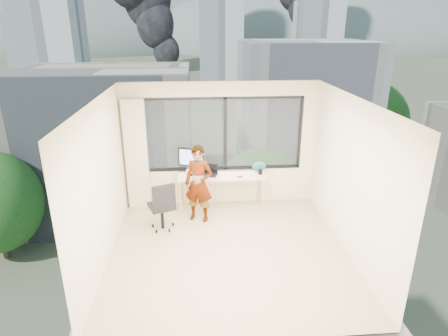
{
  "coord_description": "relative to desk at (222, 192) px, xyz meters",
  "views": [
    {
      "loc": [
        -0.5,
        -5.59,
        3.64
      ],
      "look_at": [
        0.0,
        1.0,
        1.15
      ],
      "focal_mm": 30.57,
      "sensor_mm": 36.0,
      "label": 1
    }
  ],
  "objects": [
    {
      "name": "cellphone",
      "position": [
        0.36,
        -0.15,
        0.38
      ],
      "size": [
        0.11,
        0.05,
        0.01
      ],
      "primitive_type": "cube",
      "rotation": [
        0.0,
        0.0,
        0.0
      ],
      "color": "black",
      "rests_on": "desk"
    },
    {
      "name": "far_tower_d",
      "position": [
        -60.0,
        148.34,
        -3.38
      ],
      "size": [
        16.0,
        14.0,
        22.0
      ],
      "primitive_type": "cube",
      "color": "silver",
      "rests_on": "exterior_ground"
    },
    {
      "name": "laptop",
      "position": [
        -0.25,
        -0.0,
        0.47
      ],
      "size": [
        0.39,
        0.4,
        0.2
      ],
      "primitive_type": null,
      "rotation": [
        0.0,
        0.0,
        -0.31
      ],
      "color": "black",
      "rests_on": "desk"
    },
    {
      "name": "hill_b",
      "position": [
        100.0,
        318.34,
        -14.38
      ],
      "size": [
        300.0,
        220.0,
        96.0
      ],
      "primitive_type": "ellipsoid",
      "color": "slate",
      "rests_on": "exterior_ground"
    },
    {
      "name": "game_console",
      "position": [
        -0.57,
        0.2,
        0.41
      ],
      "size": [
        0.32,
        0.28,
        0.07
      ],
      "primitive_type": "cube",
      "rotation": [
        0.0,
        0.0,
        -0.1
      ],
      "color": "white",
      "rests_on": "desk"
    },
    {
      "name": "near_bldg_b",
      "position": [
        12.0,
        36.34,
        -6.38
      ],
      "size": [
        14.0,
        13.0,
        16.0
      ],
      "primitive_type": "cube",
      "color": "white",
      "rests_on": "exterior_ground"
    },
    {
      "name": "handbag",
      "position": [
        0.8,
        0.15,
        0.48
      ],
      "size": [
        0.29,
        0.15,
        0.22
      ],
      "primitive_type": "ellipsoid",
      "rotation": [
        0.0,
        0.0,
        -0.03
      ],
      "color": "#0D4C4F",
      "rests_on": "desk"
    },
    {
      "name": "chair",
      "position": [
        -1.18,
        -0.77,
        0.12
      ],
      "size": [
        0.65,
        0.65,
        0.99
      ],
      "primitive_type": null,
      "rotation": [
        0.0,
        0.0,
        0.37
      ],
      "color": "black",
      "rests_on": "floor"
    },
    {
      "name": "desk",
      "position": [
        0.0,
        0.0,
        0.0
      ],
      "size": [
        1.8,
        0.6,
        0.75
      ],
      "primitive_type": "cube",
      "color": "tan",
      "rests_on": "floor"
    },
    {
      "name": "ceiling",
      "position": [
        0.0,
        -1.66,
        2.23
      ],
      "size": [
        4.0,
        4.0,
        0.01
      ],
      "primitive_type": "cube",
      "color": "white",
      "rests_on": "ground"
    },
    {
      "name": "curtain",
      "position": [
        -1.72,
        0.22,
        0.77
      ],
      "size": [
        0.45,
        0.14,
        2.3
      ],
      "primitive_type": "cube",
      "color": "#F8EEC2",
      "rests_on": "floor"
    },
    {
      "name": "person",
      "position": [
        -0.47,
        -0.47,
        0.39
      ],
      "size": [
        0.64,
        0.53,
        1.52
      ],
      "primitive_type": "imported",
      "rotation": [
        0.0,
        0.0,
        -0.33
      ],
      "color": "#2D2D33",
      "rests_on": "floor"
    },
    {
      "name": "floor",
      "position": [
        0.0,
        -1.66,
        -0.38
      ],
      "size": [
        4.0,
        4.0,
        0.01
      ],
      "primitive_type": "cube",
      "color": "tan",
      "rests_on": "ground"
    },
    {
      "name": "far_tower_a",
      "position": [
        -35.0,
        93.34,
        -0.38
      ],
      "size": [
        14.0,
        14.0,
        28.0
      ],
      "primitive_type": "cube",
      "color": "silver",
      "rests_on": "exterior_ground"
    },
    {
      "name": "near_bldg_a",
      "position": [
        -9.0,
        28.34,
        -7.38
      ],
      "size": [
        16.0,
        12.0,
        14.0
      ],
      "primitive_type": "cube",
      "color": "beige",
      "rests_on": "exterior_ground"
    },
    {
      "name": "tree_c",
      "position": [
        22.0,
        38.34,
        -9.38
      ],
      "size": [
        8.4,
        8.4,
        10.0
      ],
      "primitive_type": null,
      "color": "#1B511C",
      "rests_on": "exterior_ground"
    },
    {
      "name": "exterior_ground",
      "position": [
        0.0,
        118.34,
        -14.38
      ],
      "size": [
        400.0,
        400.0,
        0.04
      ],
      "primitive_type": "cube",
      "color": "#515B3D",
      "rests_on": "ground"
    },
    {
      "name": "wall_right",
      "position": [
        2.0,
        -1.66,
        0.93
      ],
      "size": [
        0.01,
        4.0,
        2.6
      ],
      "primitive_type": "cube",
      "color": "beige",
      "rests_on": "ground"
    },
    {
      "name": "window_wall",
      "position": [
        0.05,
        0.34,
        1.15
      ],
      "size": [
        3.3,
        0.16,
        1.55
      ],
      "primitive_type": null,
      "color": "black",
      "rests_on": "ground"
    },
    {
      "name": "far_tower_c",
      "position": [
        45.0,
        138.34,
        -1.38
      ],
      "size": [
        15.0,
        15.0,
        26.0
      ],
      "primitive_type": "cube",
      "color": "silver",
      "rests_on": "exterior_ground"
    },
    {
      "name": "hill_a",
      "position": [
        -120.0,
        318.34,
        -14.38
      ],
      "size": [
        288.0,
        216.0,
        90.0
      ],
      "primitive_type": "ellipsoid",
      "color": "slate",
      "rests_on": "exterior_ground"
    },
    {
      "name": "wall_front",
      "position": [
        0.0,
        -3.66,
        0.93
      ],
      "size": [
        4.0,
        0.01,
        2.6
      ],
      "primitive_type": "cube",
      "color": "beige",
      "rests_on": "ground"
    },
    {
      "name": "tree_b",
      "position": [
        4.0,
        16.34,
        -9.88
      ],
      "size": [
        7.6,
        7.6,
        9.0
      ],
      "primitive_type": null,
      "color": "#1B511C",
      "rests_on": "exterior_ground"
    },
    {
      "name": "pen_cup",
      "position": [
        0.8,
        -0.01,
        0.43
      ],
      "size": [
        0.09,
        0.09,
        0.11
      ],
      "primitive_type": "cylinder",
      "rotation": [
        0.0,
        0.0,
        0.09
      ],
      "color": "black",
      "rests_on": "desk"
    },
    {
      "name": "far_tower_b",
      "position": [
        8.0,
        118.34,
        0.62
      ],
      "size": [
        13.0,
        13.0,
        30.0
      ],
      "primitive_type": "cube",
      "color": "silver",
      "rests_on": "exterior_ground"
    },
    {
      "name": "monitor",
      "position": [
        -0.61,
        0.1,
        0.66
      ],
      "size": [
        0.57,
        0.32,
        0.56
      ],
      "primitive_type": null,
      "rotation": [
        0.0,
        0.0,
        -0.38
      ],
      "color": "black",
      "rests_on": "desk"
    },
    {
      "name": "wall_left",
      "position": [
        -2.0,
        -1.66,
        0.93
      ],
      "size": [
        0.01,
        4.0,
        2.6
      ],
      "primitive_type": "cube",
      "color": "beige",
      "rests_on": "ground"
    }
  ]
}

